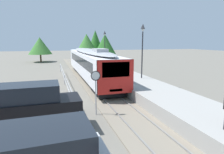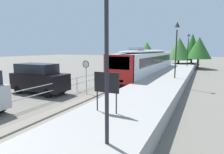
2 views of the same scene
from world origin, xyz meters
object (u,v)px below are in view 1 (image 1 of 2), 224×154
Objects in this scene: commuter_train at (91,62)px; speed_limit_sign at (96,82)px; platform_lamp_mid_platform at (143,41)px; platform_lamp_far_end at (105,41)px; parked_van_black at (29,108)px.

commuter_train reaches higher than speed_limit_sign.
platform_lamp_far_end is (0.00, 14.39, 0.00)m from platform_lamp_mid_platform.
commuter_train is 14.42m from parked_van_black.
platform_lamp_mid_platform is (4.16, -5.44, 2.48)m from commuter_train.
speed_limit_sign is 4.08m from parked_van_black.
platform_lamp_far_end is at bearing 65.06° from commuter_train.
speed_limit_sign is (-1.96, -11.76, -0.02)m from commuter_train.
speed_limit_sign is at bearing -106.46° from platform_lamp_far_end.
platform_lamp_far_end is 21.74m from speed_limit_sign.
platform_lamp_mid_platform is at bearing 38.35° from parked_van_black.
commuter_train is 3.70× the size of platform_lamp_far_end.
commuter_train reaches higher than parked_van_black.
platform_lamp_mid_platform is at bearing -90.00° from platform_lamp_far_end.
platform_lamp_far_end is at bearing 90.00° from platform_lamp_mid_platform.
platform_lamp_mid_platform is 1.00× the size of platform_lamp_far_end.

